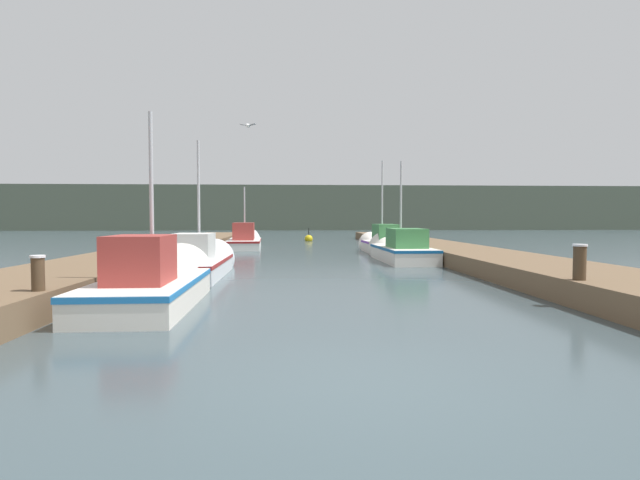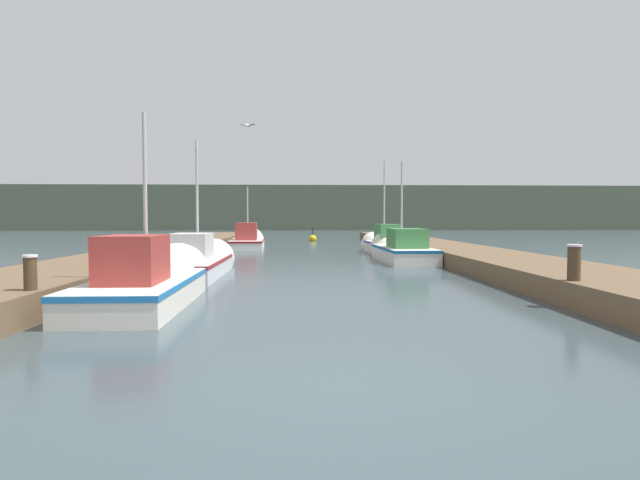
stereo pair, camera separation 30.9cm
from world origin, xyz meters
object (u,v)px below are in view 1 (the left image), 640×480
object	(u,v)px
fishing_boat_0	(158,282)
mooring_piling_2	(38,288)
mooring_piling_0	(579,275)
channel_buoy	(309,239)
fishing_boat_1	(202,262)
fishing_boat_3	(381,243)
fishing_boat_2	(399,250)
seagull_lead	(248,125)
fishing_boat_4	(245,240)
mooring_piling_1	(378,236)

from	to	relation	value
fishing_boat_0	mooring_piling_2	distance (m)	2.44
fishing_boat_0	mooring_piling_2	size ratio (longest dim) A/B	4.66
mooring_piling_0	channel_buoy	bearing A→B (deg)	99.03
channel_buoy	mooring_piling_2	bearing A→B (deg)	-100.99
fishing_boat_1	fishing_boat_3	distance (m)	11.41
fishing_boat_3	channel_buoy	world-z (taller)	fishing_boat_3
fishing_boat_1	mooring_piling_2	bearing A→B (deg)	-101.60
fishing_boat_1	mooring_piling_2	world-z (taller)	fishing_boat_1
fishing_boat_3	mooring_piling_0	distance (m)	15.00
fishing_boat_2	seagull_lead	world-z (taller)	seagull_lead
fishing_boat_3	fishing_boat_4	world-z (taller)	fishing_boat_3
fishing_boat_3	mooring_piling_0	xyz separation A→B (m)	(1.16, -14.95, 0.16)
mooring_piling_0	fishing_boat_3	bearing A→B (deg)	94.45
fishing_boat_0	fishing_boat_2	world-z (taller)	fishing_boat_2
fishing_boat_0	fishing_boat_1	world-z (taller)	fishing_boat_1
fishing_boat_0	mooring_piling_2	xyz separation A→B (m)	(-1.40, -1.99, 0.17)
fishing_boat_0	seagull_lead	world-z (taller)	seagull_lead
fishing_boat_2	channel_buoy	world-z (taller)	fishing_boat_2
fishing_boat_2	seagull_lead	bearing A→B (deg)	-155.37
fishing_boat_1	fishing_boat_2	bearing A→B (deg)	32.93
mooring_piling_0	mooring_piling_2	world-z (taller)	mooring_piling_0
fishing_boat_0	fishing_boat_1	distance (m)	4.90
fishing_boat_1	fishing_boat_2	world-z (taller)	fishing_boat_1
mooring_piling_0	fishing_boat_1	bearing A→B (deg)	143.94
fishing_boat_4	fishing_boat_3	bearing A→B (deg)	-35.24
mooring_piling_0	mooring_piling_1	distance (m)	22.32
fishing_boat_3	channel_buoy	xyz separation A→B (m)	(-3.12, 12.03, -0.28)
mooring_piling_2	seagull_lead	xyz separation A→B (m)	(2.70, 8.67, 4.26)
fishing_boat_2	fishing_boat_4	distance (m)	11.28
fishing_boat_1	fishing_boat_4	distance (m)	13.42
fishing_boat_1	mooring_piling_1	distance (m)	18.28
mooring_piling_0	mooring_piling_2	distance (m)	9.73
fishing_boat_0	seagull_lead	distance (m)	8.12
fishing_boat_3	channel_buoy	distance (m)	12.43
fishing_boat_4	seagull_lead	distance (m)	12.51
fishing_boat_3	mooring_piling_2	world-z (taller)	fishing_boat_3
fishing_boat_3	mooring_piling_2	bearing A→B (deg)	-120.10
fishing_boat_0	mooring_piling_1	distance (m)	22.76
fishing_boat_3	mooring_piling_0	size ratio (longest dim) A/B	4.50
mooring_piling_2	fishing_boat_1	bearing A→B (deg)	78.36
fishing_boat_1	mooring_piling_2	distance (m)	7.04
fishing_boat_1	fishing_boat_2	xyz separation A→B (m)	(7.07, 4.57, 0.05)
fishing_boat_2	channel_buoy	xyz separation A→B (m)	(-3.08, 16.38, -0.26)
fishing_boat_2	mooring_piling_1	world-z (taller)	fishing_boat_2
fishing_boat_4	channel_buoy	size ratio (longest dim) A/B	5.80
fishing_boat_1	seagull_lead	bearing A→B (deg)	54.23
channel_buoy	fishing_boat_0	bearing A→B (deg)	-98.80
mooring_piling_1	channel_buoy	distance (m)	6.34
fishing_boat_3	mooring_piling_0	world-z (taller)	fishing_boat_3
seagull_lead	mooring_piling_1	bearing A→B (deg)	82.05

